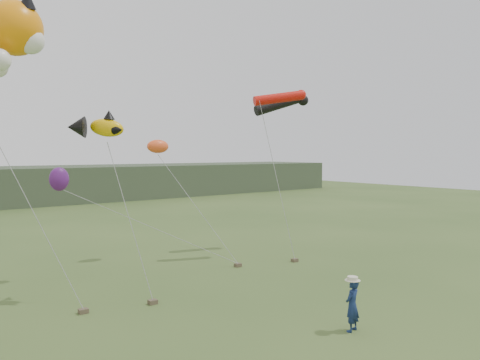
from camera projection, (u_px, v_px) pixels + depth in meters
name	position (u px, v px, depth m)	size (l,w,h in m)	color
ground	(289.00, 320.00, 15.82)	(120.00, 120.00, 0.00)	#385123
festival_attendant	(352.00, 305.00, 14.81)	(0.61, 0.40, 1.67)	#14244D
sandbag_anchors	(171.00, 290.00, 18.97)	(15.46, 3.19, 0.16)	brown
fish_kite	(96.00, 127.00, 17.69)	(2.28, 1.49, 1.09)	#EDB508
tube_kites	(284.00, 101.00, 26.59)	(4.76, 3.20, 1.51)	black
misc_kites	(118.00, 160.00, 22.83)	(6.54, 1.83, 2.37)	#F55423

